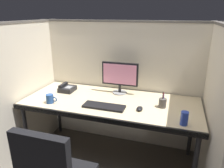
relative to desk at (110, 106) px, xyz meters
The scene contains 11 objects.
cubicle_partition_rear 0.47m from the desk, 90.00° to the left, with size 2.21×0.06×1.57m.
cubicle_partition_left 1.00m from the desk, behind, with size 0.06×1.41×1.57m.
cubicle_partition_right 1.00m from the desk, ahead, with size 0.06×1.41×1.57m.
desk is the anchor object (origin of this frame).
monitor_center 0.38m from the desk, 83.62° to the left, with size 0.43×0.17×0.37m.
keyboard_main 0.17m from the desk, 95.46° to the right, with size 0.43×0.15×0.02m, color black.
computer_mouse 0.37m from the desk, 18.67° to the right, with size 0.06×0.10×0.04m.
coffee_mug 0.65m from the desk, 159.19° to the right, with size 0.13×0.08×0.09m.
soda_can 0.82m from the desk, 20.36° to the right, with size 0.07×0.07×0.12m, color #263FB2.
pen_cup 0.56m from the desk, ahead, with size 0.08×0.08×0.17m.
desk_phone 0.63m from the desk, 166.89° to the left, with size 0.17×0.19×0.09m.
Camera 1 is at (0.65, -1.69, 1.66)m, focal length 33.45 mm.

